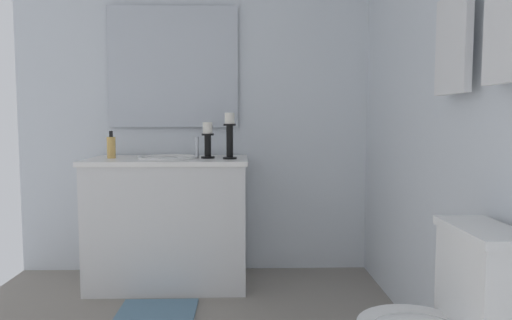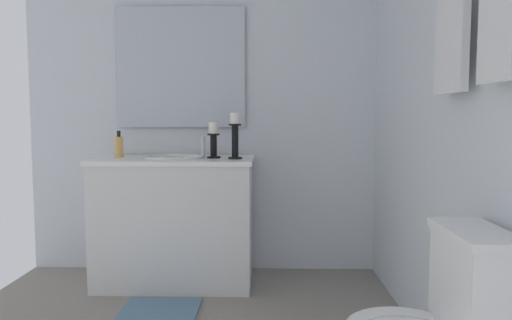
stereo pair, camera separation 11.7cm
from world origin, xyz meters
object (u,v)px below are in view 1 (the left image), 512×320
Objects in this scene: towel_center at (506,23)px; soap_bottle at (111,147)px; sink_basin at (169,164)px; mirror at (173,67)px; candle_holder_tall at (230,135)px; towel_near_vanity at (453,44)px; vanity_cabinet at (169,221)px; candle_holder_short at (208,139)px.

soap_bottle is at bearing -133.54° from towel_center.
mirror reaches higher than sink_basin.
soap_bottle is (0.27, -0.38, -0.55)m from mirror.
towel_near_vanity reaches higher than candle_holder_tall.
candle_holder_tall reaches higher than soap_bottle.
candle_holder_short is (0.01, 0.26, 0.55)m from vanity_cabinet.
mirror is 2.31× the size of towel_near_vanity.
soap_bottle reaches higher than sink_basin.
towel_near_vanity is 1.04× the size of towel_center.
mirror is 3.07× the size of candle_holder_tall.
towel_center is (1.63, 1.71, 0.49)m from soap_bottle.
towel_center is at bearing 46.46° from soap_bottle.
mirror is 2.32m from towel_center.
vanity_cabinet is 0.61m from candle_holder_short.
candle_holder_short is at bearing 86.82° from vanity_cabinet.
towel_center is (1.61, 1.34, 0.98)m from vanity_cabinet.
candle_holder_tall reaches higher than sink_basin.
candle_holder_tall is at bearing 80.11° from vanity_cabinet.
towel_center is (0.38, 0.00, 0.01)m from towel_near_vanity.
mirror is 0.64m from candle_holder_short.
sink_basin is 1.35× the size of candle_holder_tall.
soap_bottle is (-0.01, -0.38, 0.50)m from vanity_cabinet.
mirror is at bearing 125.33° from soap_bottle.
candle_holder_tall is 1.85m from towel_center.
towel_near_vanity reaches higher than sink_basin.
sink_basin is 1.91m from towel_near_vanity.
towel_near_vanity is (1.22, 1.08, 0.43)m from candle_holder_short.
sink_basin is 1.70× the size of candle_holder_short.
vanity_cabinet is at bearing -99.89° from candle_holder_tall.
towel_near_vanity is (1.51, 1.34, -0.07)m from mirror.
vanity_cabinet is 2.66× the size of towel_near_vanity.
towel_center reaches higher than sink_basin.
towel_center is (1.54, 0.93, 0.41)m from candle_holder_tall.
mirror reaches higher than soap_bottle.
mirror is 2.02m from towel_near_vanity.
towel_near_vanity is 0.38m from towel_center.
sink_basin is at bearing 87.94° from soap_bottle.
sink_basin is 2.18m from towel_center.
sink_basin reaches higher than vanity_cabinet.
mirror is at bearing 179.99° from vanity_cabinet.
candle_holder_tall is at bearing 83.84° from soap_bottle.
vanity_cabinet is 5.86× the size of soap_bottle.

